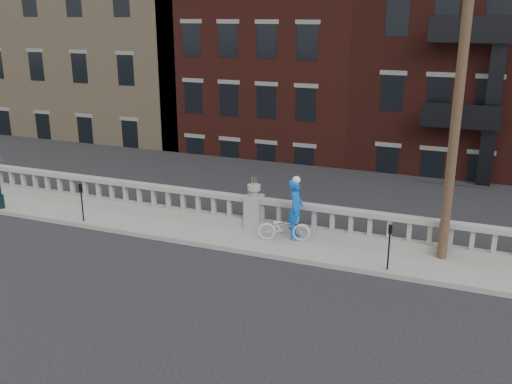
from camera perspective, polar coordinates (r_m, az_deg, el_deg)
ground at (r=16.37m, az=-5.46°, el=-8.48°), size 120.00×120.00×0.00m
sidewalk at (r=18.82m, az=-1.29°, el=-4.57°), size 32.00×2.20×0.15m
balustrade at (r=19.43m, az=-0.20°, el=-2.05°), size 28.00×0.34×1.03m
planter_pedestal at (r=19.37m, az=-0.20°, el=-1.52°), size 0.55×0.55×1.76m
lower_level at (r=36.88m, az=12.03°, el=10.14°), size 80.00×44.00×20.80m
utility_pole at (r=16.74m, az=19.69°, el=9.94°), size 1.60×0.28×10.00m
parking_meter_a at (r=20.67m, az=-17.05°, el=-0.60°), size 0.10×0.09×1.36m
parking_meter_b at (r=16.50m, az=13.19°, el=-4.89°), size 0.10×0.09×1.36m
bicycle at (r=18.28m, az=2.83°, el=-3.55°), size 1.77×1.06×0.88m
cyclist at (r=18.28m, az=4.00°, el=-1.73°), size 0.54×0.77×1.98m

